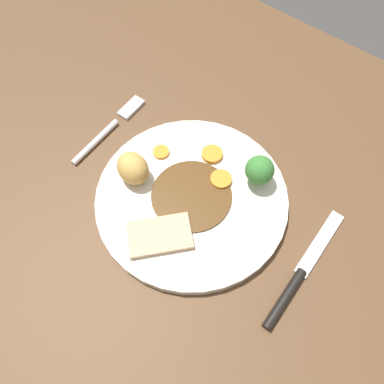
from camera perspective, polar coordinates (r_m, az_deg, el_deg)
name	(u,v)px	position (r cm, az deg, el deg)	size (l,w,h in cm)	color
dining_table	(211,221)	(53.51, 2.85, -4.27)	(120.00, 84.00, 3.60)	brown
dinner_plate	(192,198)	(52.19, 0.00, -0.90)	(26.05, 26.05, 1.40)	silver
gravy_pool	(192,195)	(51.43, -0.07, -0.48)	(10.92, 10.92, 0.30)	#563819
meat_slice_main	(160,235)	(48.84, -4.85, -6.46)	(8.05, 4.89, 0.80)	tan
roast_potato_left	(133,168)	(51.79, -8.80, 3.51)	(4.78, 3.98, 4.35)	tan
carrot_coin_front	(212,154)	(54.75, 3.00, 5.65)	(2.99, 2.99, 0.67)	orange
carrot_coin_back	(161,152)	(55.20, -4.63, 5.96)	(2.32, 2.32, 0.45)	orange
carrot_coin_side	(221,179)	(52.58, 4.34, 1.87)	(2.93, 2.93, 0.66)	orange
broccoli_floret	(260,170)	(51.19, 10.03, 3.21)	(3.91, 3.91, 4.72)	#8CB766
fork	(111,127)	(60.56, -12.02, 9.42)	(2.28, 15.31, 0.90)	silver
knife	(298,277)	(50.05, 15.55, -12.14)	(2.00, 18.53, 1.20)	black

